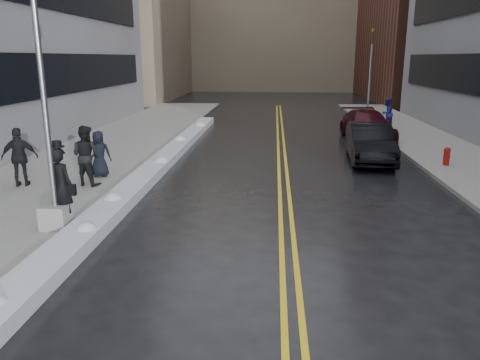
% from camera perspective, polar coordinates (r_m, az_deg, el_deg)
% --- Properties ---
extents(ground, '(160.00, 160.00, 0.00)m').
position_cam_1_polar(ground, '(9.99, -8.65, -11.06)').
color(ground, black).
rests_on(ground, ground).
extents(sidewalk_west, '(5.50, 50.00, 0.15)m').
position_cam_1_polar(sidewalk_west, '(20.77, -18.20, 2.20)').
color(sidewalk_west, gray).
rests_on(sidewalk_west, ground).
extents(sidewalk_east, '(4.00, 50.00, 0.15)m').
position_cam_1_polar(sidewalk_east, '(20.78, 26.36, 1.40)').
color(sidewalk_east, gray).
rests_on(sidewalk_east, ground).
extents(lane_line_left, '(0.12, 50.00, 0.01)m').
position_cam_1_polar(lane_line_left, '(19.24, 4.76, 1.73)').
color(lane_line_left, gold).
rests_on(lane_line_left, ground).
extents(lane_line_right, '(0.12, 50.00, 0.01)m').
position_cam_1_polar(lane_line_right, '(19.25, 5.65, 1.71)').
color(lane_line_right, gold).
rests_on(lane_line_right, ground).
extents(snow_ridge, '(0.90, 30.00, 0.34)m').
position_cam_1_polar(snow_ridge, '(17.85, -10.78, 1.04)').
color(snow_ridge, silver).
rests_on(snow_ridge, ground).
extents(building_west_far, '(14.00, 22.00, 18.00)m').
position_cam_1_polar(building_west_far, '(55.81, -15.10, 19.07)').
color(building_west_far, gray).
rests_on(building_west_far, ground).
extents(building_far, '(36.00, 16.00, 22.00)m').
position_cam_1_polar(building_far, '(69.08, 4.31, 20.25)').
color(building_far, gray).
rests_on(building_far, ground).
extents(lamppost, '(0.65, 0.65, 7.62)m').
position_cam_1_polar(lamppost, '(12.17, -22.41, 5.19)').
color(lamppost, gray).
rests_on(lamppost, sidewalk_west).
extents(fire_hydrant, '(0.26, 0.26, 0.73)m').
position_cam_1_polar(fire_hydrant, '(20.33, 23.90, 2.78)').
color(fire_hydrant, maroon).
rests_on(fire_hydrant, sidewalk_east).
extents(traffic_signal, '(0.16, 0.20, 6.00)m').
position_cam_1_polar(traffic_signal, '(33.38, 15.57, 12.64)').
color(traffic_signal, gray).
rests_on(traffic_signal, sidewalk_east).
extents(pedestrian_fedora, '(0.87, 0.72, 2.02)m').
position_cam_1_polar(pedestrian_fedora, '(12.60, -20.96, -0.78)').
color(pedestrian_fedora, black).
rests_on(pedestrian_fedora, sidewalk_west).
extents(pedestrian_b, '(1.15, 1.01, 2.01)m').
position_cam_1_polar(pedestrian_b, '(16.37, -18.27, 2.85)').
color(pedestrian_b, black).
rests_on(pedestrian_b, sidewalk_west).
extents(pedestrian_c, '(0.88, 0.65, 1.66)m').
position_cam_1_polar(pedestrian_c, '(17.46, -16.79, 3.08)').
color(pedestrian_c, black).
rests_on(pedestrian_c, sidewalk_west).
extents(pedestrian_d, '(1.23, 0.77, 1.95)m').
position_cam_1_polar(pedestrian_d, '(17.05, -25.26, 2.53)').
color(pedestrian_d, black).
rests_on(pedestrian_d, sidewalk_west).
extents(pedestrian_east, '(1.12, 1.11, 1.82)m').
position_cam_1_polar(pedestrian_east, '(29.66, 17.47, 7.76)').
color(pedestrian_east, navy).
rests_on(pedestrian_east, sidewalk_east).
extents(car_black, '(1.98, 4.93, 1.59)m').
position_cam_1_polar(car_black, '(20.62, 15.55, 4.36)').
color(car_black, black).
rests_on(car_black, ground).
extents(car_maroon, '(2.45, 5.48, 1.56)m').
position_cam_1_polar(car_maroon, '(26.03, 15.23, 6.41)').
color(car_maroon, '#370812').
rests_on(car_maroon, ground).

